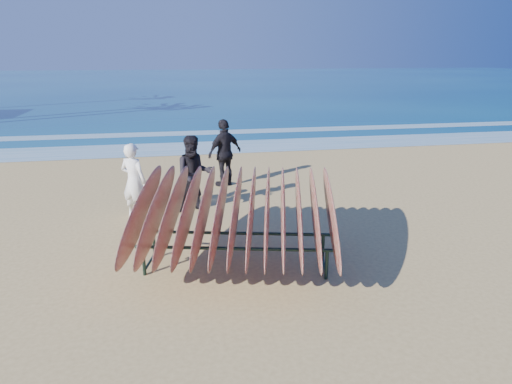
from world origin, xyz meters
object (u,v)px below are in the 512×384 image
surfboard_rack (236,213)px  person_dark_a (194,174)px  person_dark_b (225,153)px  person_white (134,181)px

surfboard_rack → person_dark_a: (-0.50, 3.04, -0.12)m
surfboard_rack → person_dark_b: 5.07m
person_dark_a → person_dark_b: (0.94, 2.01, 0.03)m
surfboard_rack → person_dark_a: 3.09m
surfboard_rack → person_white: 3.42m
person_dark_a → person_dark_b: bearing=59.2°
surfboard_rack → person_dark_b: size_ratio=2.07×
person_dark_a → person_dark_b: 2.21m
surfboard_rack → person_white: size_ratio=2.27×
person_white → surfboard_rack: bearing=155.5°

